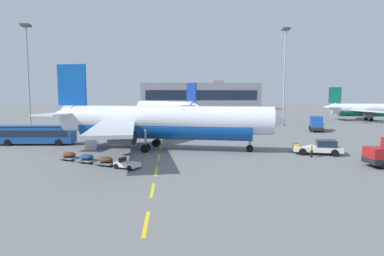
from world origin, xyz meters
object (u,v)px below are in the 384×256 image
object	(u,v)px
airliner_far_center	(373,110)
uld_cargo_container	(91,144)
apron_shuttle_bus	(35,133)
apron_light_mast_far	(285,65)
pushback_tug	(319,147)
ground_crew_worker	(312,150)
airliner_mid_left	(166,107)
apron_light_mast_near	(28,64)
fuel_service_truck	(316,123)
baggage_train	(96,159)
airliner_foreground	(161,122)

from	to	relation	value
airliner_far_center	uld_cargo_container	distance (m)	87.41
apron_shuttle_bus	apron_light_mast_far	size ratio (longest dim) A/B	0.50
pushback_tug	uld_cargo_container	distance (m)	31.36
ground_crew_worker	uld_cargo_container	world-z (taller)	ground_crew_worker
apron_shuttle_bus	apron_light_mast_far	world-z (taller)	apron_light_mast_far
airliner_mid_left	ground_crew_worker	size ratio (longest dim) A/B	17.41
airliner_mid_left	apron_light_mast_near	world-z (taller)	apron_light_mast_near
fuel_service_truck	ground_crew_worker	bearing A→B (deg)	-115.78
airliner_far_center	apron_light_mast_near	bearing A→B (deg)	-166.91
baggage_train	apron_light_mast_far	distance (m)	58.22
uld_cargo_container	ground_crew_worker	bearing A→B (deg)	-15.10
airliner_far_center	ground_crew_worker	size ratio (longest dim) A/B	17.29
airliner_foreground	airliner_far_center	bearing A→B (deg)	37.63
apron_shuttle_bus	fuel_service_truck	distance (m)	55.06
fuel_service_truck	airliner_foreground	bearing A→B (deg)	-146.32
fuel_service_truck	apron_light_mast_far	world-z (taller)	apron_light_mast_far
airliner_mid_left	baggage_train	distance (m)	71.35
baggage_train	ground_crew_worker	world-z (taller)	ground_crew_worker
apron_light_mast_near	pushback_tug	bearing A→B (deg)	-32.69
pushback_tug	apron_light_mast_far	world-z (taller)	apron_light_mast_far
airliner_foreground	apron_shuttle_bus	distance (m)	20.69
airliner_foreground	baggage_train	distance (m)	12.17
airliner_far_center	baggage_train	distance (m)	91.02
baggage_train	apron_light_mast_near	size ratio (longest dim) A/B	0.46
fuel_service_truck	baggage_train	size ratio (longest dim) A/B	0.71
airliner_mid_left	pushback_tug	bearing A→B (deg)	-72.52
ground_crew_worker	uld_cargo_container	distance (m)	29.97
airliner_foreground	pushback_tug	distance (m)	21.64
airliner_far_center	airliner_foreground	bearing A→B (deg)	-142.37
apron_shuttle_bus	uld_cargo_container	xyz separation A→B (m)	(9.73, -5.05, -0.95)
airliner_foreground	apron_light_mast_near	bearing A→B (deg)	137.26
airliner_mid_left	uld_cargo_container	size ratio (longest dim) A/B	15.38
ground_crew_worker	apron_light_mast_near	xyz separation A→B (m)	(-48.31, 34.16, 13.40)
baggage_train	ground_crew_worker	bearing A→B (deg)	5.26
airliner_foreground	airliner_mid_left	xyz separation A→B (m)	(-0.16, 61.55, -0.24)
fuel_service_truck	apron_light_mast_near	xyz separation A→B (m)	(-62.30, 5.20, 12.70)
baggage_train	uld_cargo_container	world-z (taller)	uld_cargo_container
pushback_tug	apron_light_mast_far	distance (m)	41.99
baggage_train	uld_cargo_container	distance (m)	10.64
uld_cargo_container	apron_light_mast_near	world-z (taller)	apron_light_mast_near
airliner_foreground	airliner_far_center	world-z (taller)	airliner_foreground
airliner_mid_left	airliner_far_center	world-z (taller)	airliner_mid_left
pushback_tug	airliner_far_center	xyz separation A→B (m)	(42.29, 53.72, 2.41)
airliner_mid_left	apron_shuttle_bus	bearing A→B (deg)	-109.35
airliner_foreground	uld_cargo_container	world-z (taller)	airliner_foreground
apron_light_mast_near	apron_light_mast_far	size ratio (longest dim) A/B	0.95
airliner_mid_left	airliner_far_center	distance (m)	64.57
airliner_mid_left	uld_cargo_container	distance (m)	61.62
pushback_tug	uld_cargo_container	bearing A→B (deg)	169.24
uld_cargo_container	apron_light_mast_far	bearing A→B (deg)	39.45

